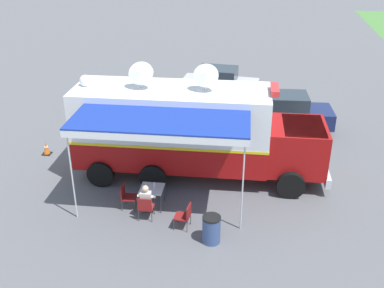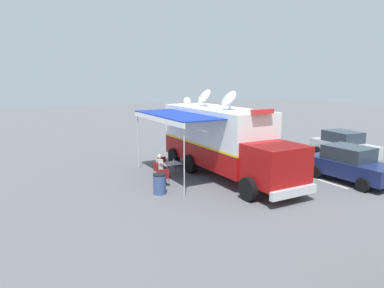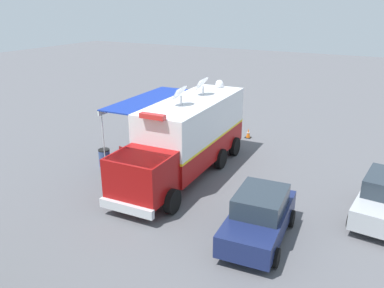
{
  "view_description": "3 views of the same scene",
  "coord_description": "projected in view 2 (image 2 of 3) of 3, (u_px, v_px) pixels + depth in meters",
  "views": [
    {
      "loc": [
        15.32,
        3.14,
        8.86
      ],
      "look_at": [
        0.06,
        0.77,
        1.36
      ],
      "focal_mm": 42.35,
      "sensor_mm": 36.0,
      "label": 1
    },
    {
      "loc": [
        9.59,
        15.96,
        5.1
      ],
      "look_at": [
        1.17,
        -0.47,
        1.58
      ],
      "focal_mm": 33.07,
      "sensor_mm": 36.0,
      "label": 2
    },
    {
      "loc": [
        -8.65,
        16.2,
        7.91
      ],
      "look_at": [
        0.11,
        -0.04,
        1.22
      ],
      "focal_mm": 36.98,
      "sensor_mm": 36.0,
      "label": 3
    }
  ],
  "objects": [
    {
      "name": "ground_plane",
      "position": [
        215.0,
        172.0,
        19.2
      ],
      "size": [
        100.0,
        100.0,
        0.0
      ],
      "primitive_type": "plane",
      "color": "#5B5B60"
    },
    {
      "name": "lot_stripe",
      "position": [
        308.0,
        176.0,
        18.39
      ],
      "size": [
        0.29,
        4.8,
        0.01
      ],
      "primitive_type": "cube",
      "rotation": [
        0.0,
        0.0,
        0.04
      ],
      "color": "silver",
      "rests_on": "ground"
    },
    {
      "name": "command_truck",
      "position": [
        223.0,
        139.0,
        18.18
      ],
      "size": [
        5.13,
        9.57,
        4.53
      ],
      "color": "#9E0F0F",
      "rests_on": "ground"
    },
    {
      "name": "folding_table",
      "position": [
        172.0,
        164.0,
        18.22
      ],
      "size": [
        0.83,
        0.83,
        0.73
      ],
      "color": "silver",
      "rests_on": "ground"
    },
    {
      "name": "water_bottle",
      "position": [
        174.0,
        161.0,
        18.13
      ],
      "size": [
        0.07,
        0.07,
        0.22
      ],
      "color": "silver",
      "rests_on": "folding_table"
    },
    {
      "name": "folding_chair_at_table",
      "position": [
        158.0,
        169.0,
        17.91
      ],
      "size": [
        0.5,
        0.5,
        0.87
      ],
      "color": "maroon",
      "rests_on": "ground"
    },
    {
      "name": "folding_chair_beside_table",
      "position": [
        162.0,
        164.0,
        18.9
      ],
      "size": [
        0.5,
        0.5,
        0.87
      ],
      "color": "maroon",
      "rests_on": "ground"
    },
    {
      "name": "folding_chair_spare_by_truck",
      "position": [
        164.0,
        176.0,
        16.61
      ],
      "size": [
        0.53,
        0.53,
        0.87
      ],
      "color": "maroon",
      "rests_on": "ground"
    },
    {
      "name": "seated_responder",
      "position": [
        161.0,
        166.0,
        17.98
      ],
      "size": [
        0.67,
        0.57,
        1.25
      ],
      "color": "silver",
      "rests_on": "ground"
    },
    {
      "name": "trash_bin",
      "position": [
        160.0,
        184.0,
        15.57
      ],
      "size": [
        0.57,
        0.57,
        0.91
      ],
      "color": "#384C7F",
      "rests_on": "ground"
    },
    {
      "name": "traffic_cone",
      "position": [
        183.0,
        148.0,
        24.45
      ],
      "size": [
        0.36,
        0.36,
        0.58
      ],
      "color": "black",
      "rests_on": "ground"
    },
    {
      "name": "car_behind_truck",
      "position": [
        343.0,
        145.0,
        22.16
      ],
      "size": [
        2.3,
        4.34,
        1.76
      ],
      "color": "#B2B5BA",
      "rests_on": "ground"
    },
    {
      "name": "car_far_corner",
      "position": [
        350.0,
        164.0,
        17.35
      ],
      "size": [
        2.27,
        4.33,
        1.76
      ],
      "color": "navy",
      "rests_on": "ground"
    }
  ]
}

